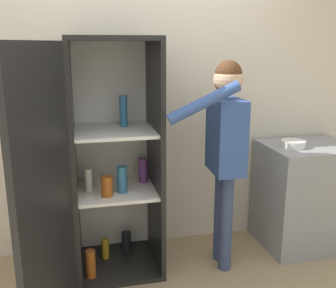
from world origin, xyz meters
name	(u,v)px	position (x,y,z in m)	size (l,w,h in m)	color
wall_back	(128,103)	(0.00, 0.98, 1.27)	(7.00, 0.06, 2.55)	beige
refrigerator	(102,164)	(-0.26, 0.52, 0.89)	(0.96, 1.25, 1.81)	black
person	(225,138)	(0.67, 0.44, 1.06)	(0.63, 0.51, 1.64)	#384770
counter	(306,195)	(1.52, 0.61, 0.46)	(0.77, 0.64, 0.92)	gray
bowl	(293,144)	(1.33, 0.58, 0.94)	(0.20, 0.20, 0.06)	white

